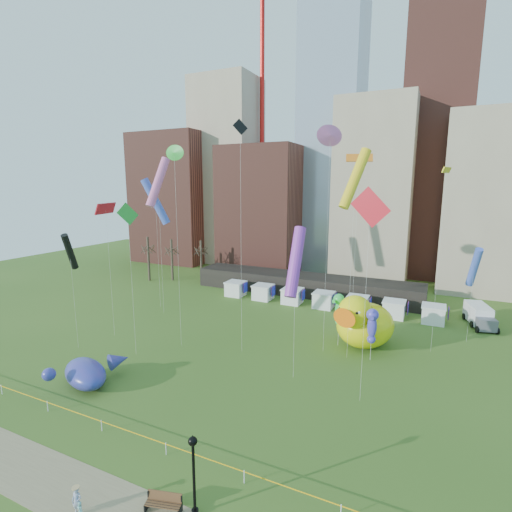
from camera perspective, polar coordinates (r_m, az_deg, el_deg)
The scene contains 32 objects.
ground at distance 30.29m, azimuth -13.15°, elevation -26.73°, with size 160.00×160.00×0.00m, color #35581B.
footpath at distance 27.51m, azimuth -20.74°, elevation -31.65°, with size 70.00×4.00×0.02m, color #837451.
skyline at distance 80.77m, azimuth 16.21°, elevation 12.39°, with size 101.00×23.00×68.00m.
crane_left at distance 94.78m, azimuth 1.49°, elevation 28.12°, with size 23.00×1.00×76.00m.
pavilion at distance 65.75m, azimuth 7.19°, elevation -4.21°, with size 38.00×6.00×3.20m, color black.
vendor_tents at distance 58.98m, azimuth 10.00°, elevation -6.52°, with size 33.24×2.80×2.40m.
bare_trees at distance 76.06m, azimuth -12.19°, elevation -0.50°, with size 8.44×6.44×8.50m.
caution_tape at distance 29.89m, azimuth -13.21°, elevation -25.69°, with size 50.00×0.06×0.90m.
big_duck at distance 45.57m, azimuth 15.58°, elevation -9.46°, with size 8.25×9.19×6.42m.
small_duck at distance 49.32m, azimuth 15.44°, elevation -9.69°, with size 4.03×4.63×3.27m.
seahorse_green at distance 44.78m, azimuth 12.23°, elevation -7.40°, with size 1.65×1.83×6.17m.
seahorse_purple at distance 42.13m, azimuth 16.82°, elevation -9.50°, with size 1.35×1.65×5.68m.
whale_inflatable at distance 40.17m, azimuth -23.67°, elevation -15.48°, with size 6.70×7.34×2.62m.
park_bench at distance 26.28m, azimuth -13.49°, elevation -31.91°, with size 2.16×1.18×1.05m.
lamppost at distance 24.24m, azimuth -9.24°, elevation -28.42°, with size 0.51×0.51×4.93m.
box_truck at distance 58.93m, azimuth 30.17°, elevation -7.60°, with size 3.69×6.50×2.61m.
woman at distance 27.35m, azimuth -25.00°, elevation -30.04°, with size 0.58×0.38×1.60m, color white.
toddler at distance 27.49m, azimuth -24.63°, elevation -30.85°, with size 0.28×0.20×0.81m, color silver.
kite_0 at distance 31.45m, azimuth 16.55°, elevation 6.54°, with size 3.19×0.53×18.09m.
kite_1 at distance 41.00m, azimuth 10.95°, elevation 17.05°, with size 1.49×1.85×24.13m.
kite_2 at distance 46.34m, azimuth -25.86°, elevation 0.56°, with size 1.68×2.54×13.16m.
kite_3 at distance 42.79m, azimuth -12.03°, elevation 14.60°, with size 1.64×0.34×22.35m.
kite_4 at distance 39.75m, azimuth 14.45°, elevation 11.02°, with size 2.98×3.44×21.81m.
kite_5 at distance 50.23m, azimuth 29.60°, elevation -1.47°, with size 1.50×2.97×11.41m.
kite_6 at distance 45.08m, azimuth 15.06°, elevation 13.64°, with size 2.87×1.22×21.57m.
kite_7 at distance 34.98m, azimuth 5.86°, elevation -0.86°, with size 1.22×3.77×14.51m.
kite_8 at distance 48.15m, azimuth -21.38°, elevation 6.53°, with size 1.85×4.12×16.14m.
kite_9 at distance 54.91m, azimuth -14.32°, elevation 10.51°, with size 2.16×4.22×21.98m.
kite_10 at distance 40.22m, azimuth -2.34°, elevation 16.16°, with size 1.13×1.14×24.67m.
kite_11 at distance 41.60m, azimuth -18.45°, elevation 5.46°, with size 0.82×2.23×16.46m.
kite_12 at distance 44.39m, azimuth 26.36°, elevation 10.92°, with size 0.95×1.92×19.99m.
kite_13 at distance 57.70m, azimuth -14.65°, elevation 7.80°, with size 4.06×2.94×19.22m.
Camera 1 is at (15.59, -18.53, 18.19)m, focal length 27.00 mm.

